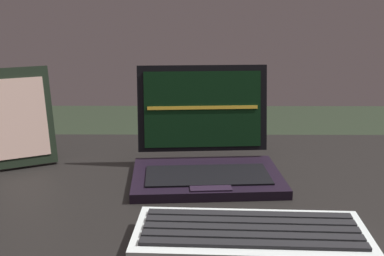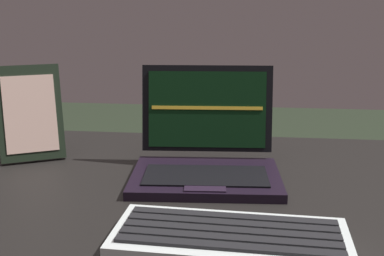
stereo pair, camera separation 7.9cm
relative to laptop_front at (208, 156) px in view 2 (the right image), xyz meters
The scene contains 4 objects.
desk 0.17m from the laptop_front, 43.31° to the right, with size 1.64×0.66×0.73m.
laptop_front is the anchor object (origin of this frame).
external_keyboard 0.27m from the laptop_front, 78.90° to the right, with size 0.30×0.14×0.03m.
photo_frame 0.36m from the laptop_front, behind, with size 0.13×0.10×0.19m.
Camera 2 is at (-0.00, -0.75, 1.04)m, focal length 44.81 mm.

